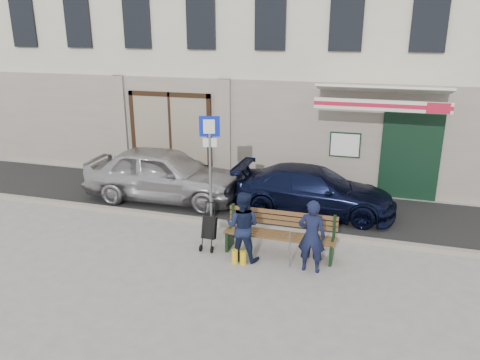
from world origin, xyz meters
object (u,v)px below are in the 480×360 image
at_px(man, 312,236).
at_px(parking_sign, 210,152).
at_px(car_silver, 164,174).
at_px(woman, 243,226).
at_px(car_navy, 314,191).
at_px(stroller, 209,229).
at_px(bench, 278,234).

bearing_deg(man, parking_sign, -32.40).
bearing_deg(car_silver, man, -124.08).
bearing_deg(car_silver, woman, -133.65).
xyz_separation_m(parking_sign, woman, (1.35, -1.75, -1.05)).
bearing_deg(car_navy, woman, 162.32).
relative_size(car_silver, stroller, 4.25).
relative_size(car_silver, car_navy, 1.06).
height_order(car_navy, woman, woman).
bearing_deg(stroller, parking_sign, 110.23).
xyz_separation_m(bench, stroller, (-1.50, -0.16, 0.01)).
height_order(car_silver, stroller, car_silver).
xyz_separation_m(car_navy, stroller, (-1.90, -2.78, -0.14)).
bearing_deg(car_silver, stroller, -139.70).
bearing_deg(man, stroller, -7.99).
relative_size(car_silver, parking_sign, 1.66).
relative_size(car_navy, bench, 1.75).
relative_size(car_navy, man, 2.77).
height_order(car_navy, bench, car_navy).
bearing_deg(man, car_silver, -31.30).
xyz_separation_m(parking_sign, man, (2.80, -1.84, -1.04)).
distance_m(car_navy, stroller, 3.37).
relative_size(bench, man, 1.58).
height_order(man, woman, man).
bearing_deg(car_navy, parking_sign, 119.77).
distance_m(parking_sign, woman, 2.45).
distance_m(parking_sign, man, 3.51).
height_order(woman, stroller, woman).
height_order(bench, woman, woman).
relative_size(woman, stroller, 1.43).
bearing_deg(parking_sign, woman, -67.16).
height_order(car_silver, man, car_silver).
bearing_deg(stroller, car_navy, 57.18).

